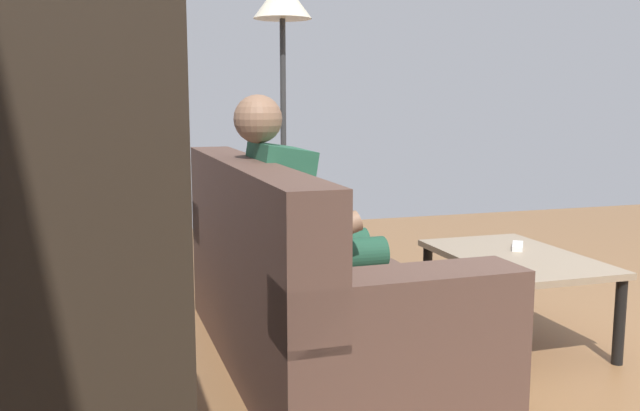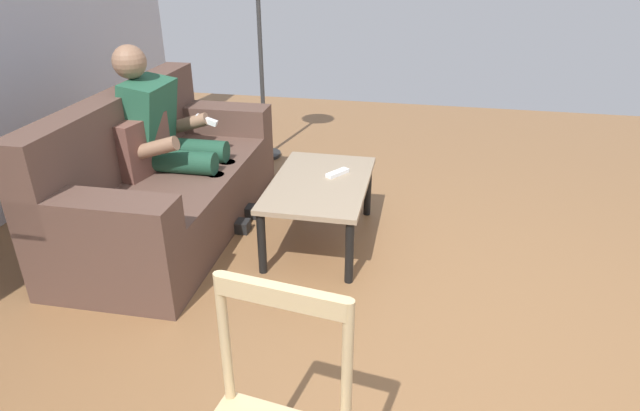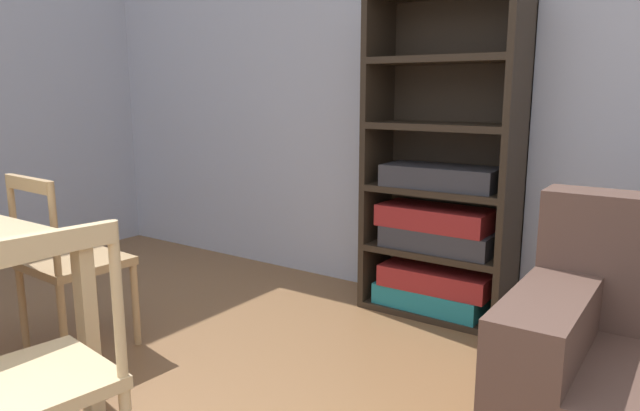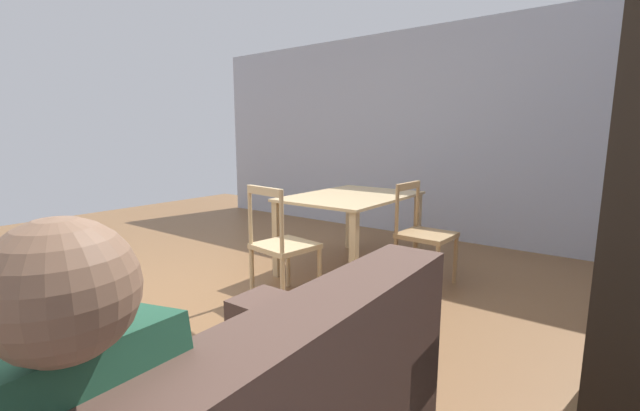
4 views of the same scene
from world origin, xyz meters
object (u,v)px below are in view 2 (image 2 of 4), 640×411
object	(u,v)px
coffee_table	(320,189)
tv_remote	(337,173)
couch	(163,181)
person_lounging	(168,137)

from	to	relation	value
coffee_table	tv_remote	xyz separation A→B (m)	(0.12, -0.09, 0.07)
tv_remote	couch	bearing A→B (deg)	40.50
tv_remote	coffee_table	bearing A→B (deg)	88.52
couch	person_lounging	xyz separation A→B (m)	(0.12, -0.01, 0.27)
couch	tv_remote	bearing A→B (deg)	-83.74
person_lounging	couch	bearing A→B (deg)	173.84
person_lounging	coffee_table	bearing A→B (deg)	-96.23
couch	person_lounging	distance (m)	0.29
couch	coffee_table	world-z (taller)	couch
coffee_table	tv_remote	distance (m)	0.16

